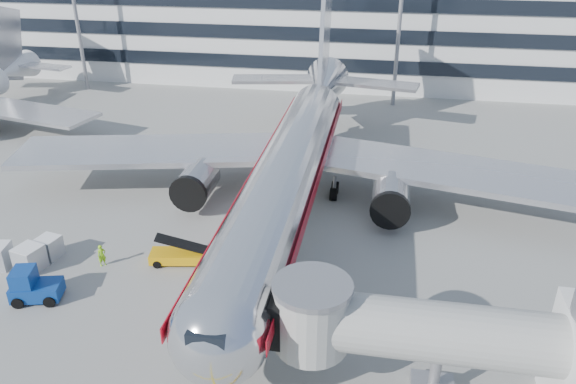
% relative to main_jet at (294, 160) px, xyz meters
% --- Properties ---
extents(ground, '(180.00, 180.00, 0.00)m').
position_rel_main_jet_xyz_m(ground, '(0.00, -11.72, -4.23)').
color(ground, gray).
rests_on(ground, ground).
extents(lead_in_line, '(0.25, 70.00, 0.01)m').
position_rel_main_jet_xyz_m(lead_in_line, '(0.00, -1.72, -4.23)').
color(lead_in_line, '#E5BB0C').
rests_on(lead_in_line, ground).
extents(main_jet, '(50.95, 48.70, 16.06)m').
position_rel_main_jet_xyz_m(main_jet, '(0.00, 0.00, 0.00)').
color(main_jet, silver).
rests_on(main_jet, ground).
extents(jet_bridge, '(17.80, 4.50, 7.00)m').
position_rel_main_jet_xyz_m(jet_bridge, '(12.18, -19.72, -0.36)').
color(jet_bridge, silver).
rests_on(jet_bridge, ground).
extents(terminal, '(150.00, 24.25, 15.60)m').
position_rel_main_jet_xyz_m(terminal, '(0.00, 46.23, 3.57)').
color(terminal, silver).
rests_on(terminal, ground).
extents(belt_loader, '(4.62, 2.27, 2.16)m').
position_rel_main_jet_xyz_m(belt_loader, '(-6.46, -10.08, -3.62)').
color(belt_loader, '#DA9B09').
rests_on(belt_loader, ground).
extents(baggage_tug, '(3.36, 2.55, 2.28)m').
position_rel_main_jet_xyz_m(baggage_tug, '(-14.24, -15.83, -3.24)').
color(baggage_tug, navy).
rests_on(baggage_tug, ground).
extents(cargo_container_right, '(1.73, 1.73, 1.57)m').
position_rel_main_jet_xyz_m(cargo_container_right, '(-16.06, -11.01, -3.45)').
color(cargo_container_right, silver).
rests_on(cargo_container_right, ground).
extents(cargo_container_front, '(2.01, 2.01, 1.76)m').
position_rel_main_jet_xyz_m(cargo_container_front, '(-16.50, -12.71, -3.35)').
color(cargo_container_front, silver).
rests_on(cargo_container_front, ground).
extents(ramp_worker, '(0.68, 0.69, 1.61)m').
position_rel_main_jet_xyz_m(ramp_worker, '(-11.78, -11.40, -3.43)').
color(ramp_worker, '#86D616').
rests_on(ramp_worker, ground).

